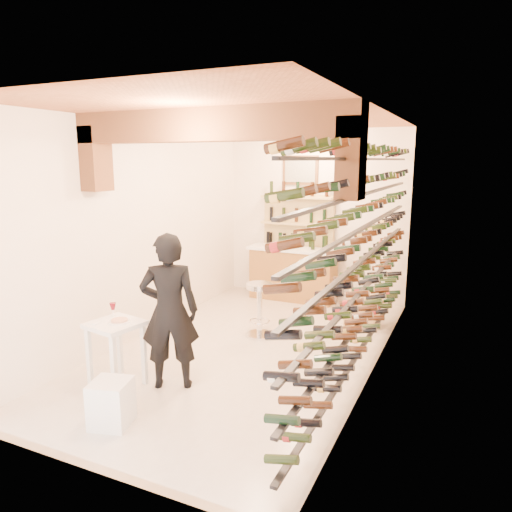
{
  "coord_description": "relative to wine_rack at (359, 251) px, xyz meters",
  "views": [
    {
      "loc": [
        2.79,
        -5.75,
        2.64
      ],
      "look_at": [
        0.0,
        0.3,
        1.3
      ],
      "focal_mm": 33.59,
      "sensor_mm": 36.0,
      "label": 1
    }
  ],
  "objects": [
    {
      "name": "back_counter",
      "position": [
        -1.83,
        2.65,
        -1.02
      ],
      "size": [
        1.7,
        0.62,
        1.29
      ],
      "color": "olive",
      "rests_on": "ground"
    },
    {
      "name": "wine_rack",
      "position": [
        0.0,
        0.0,
        0.0
      ],
      "size": [
        0.32,
        5.7,
        2.56
      ],
      "color": "black",
      "rests_on": "ground"
    },
    {
      "name": "ground",
      "position": [
        -1.53,
        0.0,
        -1.55
      ],
      "size": [
        6.0,
        6.0,
        0.0
      ],
      "primitive_type": "plane",
      "color": "beige",
      "rests_on": "ground"
    },
    {
      "name": "crate_lower",
      "position": [
        -0.3,
        1.67,
        -1.39
      ],
      "size": [
        0.62,
        0.5,
        0.33
      ],
      "primitive_type": "cube",
      "rotation": [
        0.0,
        0.0,
        0.25
      ],
      "color": "tan",
      "rests_on": "ground"
    },
    {
      "name": "back_shelving",
      "position": [
        -1.83,
        2.89,
        -0.38
      ],
      "size": [
        1.4,
        0.31,
        2.73
      ],
      "color": "tan",
      "rests_on": "ground"
    },
    {
      "name": "chrome_barstool",
      "position": [
        -1.6,
        0.57,
        -1.07
      ],
      "size": [
        0.43,
        0.43,
        0.82
      ],
      "rotation": [
        0.0,
        0.0,
        -0.42
      ],
      "color": "silver",
      "rests_on": "ground"
    },
    {
      "name": "white_stool",
      "position": [
        -1.93,
        -2.34,
        -1.31
      ],
      "size": [
        0.46,
        0.46,
        0.47
      ],
      "primitive_type": "cube",
      "rotation": [
        0.0,
        0.0,
        0.27
      ],
      "color": "white",
      "rests_on": "ground"
    },
    {
      "name": "tasting_table",
      "position": [
        -2.45,
        -1.63,
        -0.9
      ],
      "size": [
        0.64,
        0.64,
        0.96
      ],
      "rotation": [
        0.0,
        0.0,
        -0.18
      ],
      "color": "white",
      "rests_on": "ground"
    },
    {
      "name": "person",
      "position": [
        -1.87,
        -1.36,
        -0.63
      ],
      "size": [
        0.8,
        0.71,
        1.84
      ],
      "primitive_type": "imported",
      "rotation": [
        0.0,
        0.0,
        3.64
      ],
      "color": "black",
      "rests_on": "ground"
    },
    {
      "name": "crate_upper",
      "position": [
        -0.3,
        1.67,
        -1.1
      ],
      "size": [
        0.44,
        0.34,
        0.24
      ],
      "primitive_type": "cube",
      "rotation": [
        0.0,
        0.0,
        0.14
      ],
      "color": "tan",
      "rests_on": "crate_lower"
    },
    {
      "name": "room_shell",
      "position": [
        -1.53,
        -0.26,
        0.7
      ],
      "size": [
        3.52,
        6.02,
        3.21
      ],
      "color": "white",
      "rests_on": "ground"
    }
  ]
}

